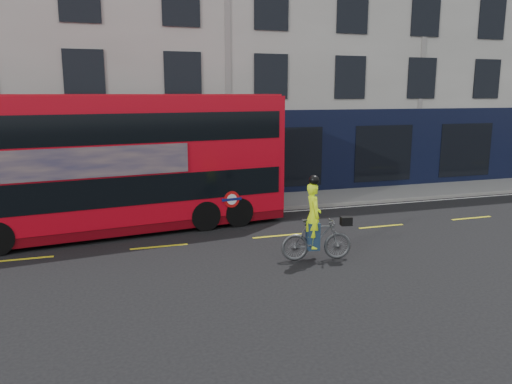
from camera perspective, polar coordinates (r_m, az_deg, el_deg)
name	(u,v)px	position (r m, az deg, el deg)	size (l,w,h in m)	color
ground	(295,249)	(15.67, 4.46, -6.48)	(120.00, 120.00, 0.00)	black
pavement	(238,204)	(21.61, -2.07, -1.35)	(60.00, 3.00, 0.12)	slate
kerb	(248,211)	(20.20, -0.91, -2.22)	(60.00, 0.12, 0.13)	gray
building_terrace	(204,40)	(27.49, -6.00, 16.86)	(50.00, 10.07, 15.00)	#B9B6AE
road_edge_line	(250,214)	(19.94, -0.66, -2.58)	(58.00, 0.10, 0.01)	silver
lane_dashes	(278,236)	(17.01, 2.54, -5.02)	(58.00, 0.12, 0.01)	gold
bus	(118,163)	(17.77, -15.54, 3.27)	(11.95, 4.13, 4.73)	red
cyclist	(316,232)	(14.48, 6.84, -4.59)	(2.12, 0.94, 2.50)	#4C4F52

